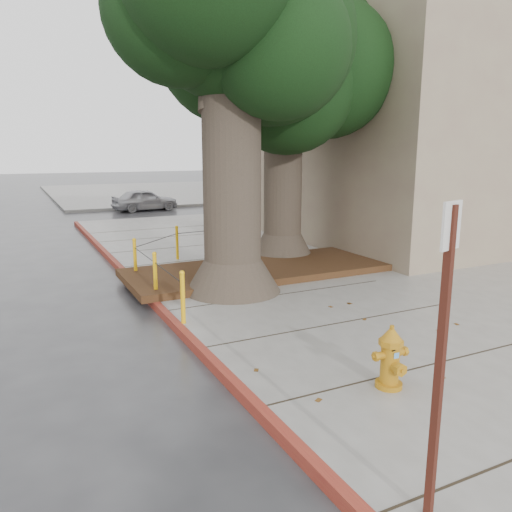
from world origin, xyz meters
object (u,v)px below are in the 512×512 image
Objects in this scene: car_silver at (145,200)px; car_red at (297,191)px; fire_hydrant at (390,357)px; signpost at (441,348)px.

car_red reaches higher than car_silver.
fire_hydrant is 0.25× the size of car_silver.
signpost is 0.66× the size of car_red.
car_red is (12.98, 23.87, -0.97)m from signpost.
car_silver is at bearing 64.98° from signpost.
signpost reaches higher than fire_hydrant.
car_silver is at bearing 87.75° from fire_hydrant.
car_red is (11.73, 21.95, 0.10)m from fire_hydrant.
car_red is at bearing 65.58° from fire_hydrant.
signpost is 23.79m from car_silver.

